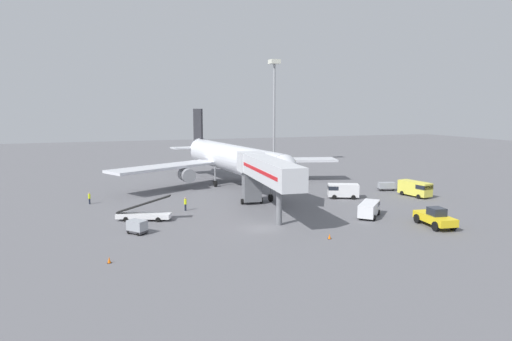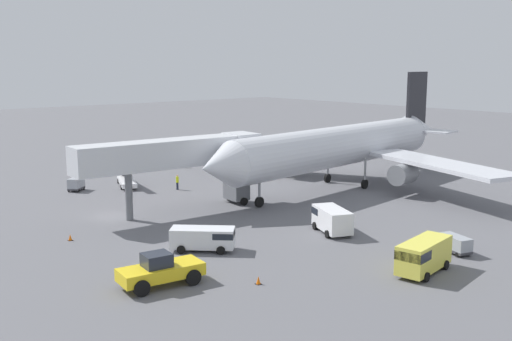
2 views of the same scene
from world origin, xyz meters
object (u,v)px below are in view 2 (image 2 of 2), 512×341
at_px(airplane_at_gate, 344,146).
at_px(belt_loader_truck, 127,180).
at_px(baggage_cart_mid_right, 455,243).
at_px(ground_crew_worker_foreground, 183,162).
at_px(jet_bridge, 182,156).
at_px(baggage_cart_near_left, 76,184).
at_px(service_van_near_center, 423,255).
at_px(ground_crew_worker_midground, 177,182).
at_px(pushback_tug, 160,271).
at_px(service_van_far_center, 331,219).
at_px(service_van_rear_right, 205,238).
at_px(safety_cone_charlie, 258,280).
at_px(safety_cone_alpha, 70,237).

xyz_separation_m(airplane_at_gate, belt_loader_truck, (-17.10, -20.06, -4.20)).
xyz_separation_m(baggage_cart_mid_right, ground_crew_worker_foreground, (-46.93, 5.23, 0.13)).
bearing_deg(jet_bridge, baggage_cart_near_left, -166.32).
relative_size(jet_bridge, belt_loader_truck, 2.92).
bearing_deg(baggage_cart_mid_right, jet_bridge, -160.43).
relative_size(belt_loader_truck, baggage_cart_near_left, 2.83).
relative_size(airplane_at_gate, belt_loader_truck, 6.66).
relative_size(service_van_near_center, ground_crew_worker_midground, 3.08).
xyz_separation_m(pushback_tug, baggage_cart_mid_right, (8.78, 21.55, -0.30)).
bearing_deg(service_van_far_center, belt_loader_truck, -172.52).
xyz_separation_m(baggage_cart_near_left, ground_crew_worker_foreground, (-5.14, 18.23, 0.07)).
relative_size(airplane_at_gate, jet_bridge, 2.28).
bearing_deg(pushback_tug, airplane_at_gate, 112.95).
bearing_deg(service_van_near_center, airplane_at_gate, 142.35).
bearing_deg(service_van_rear_right, ground_crew_worker_foreground, 149.31).
bearing_deg(service_van_near_center, belt_loader_truck, -178.40).
bearing_deg(safety_cone_charlie, service_van_near_center, 60.68).
bearing_deg(pushback_tug, service_van_rear_right, 123.25).
relative_size(service_van_far_center, ground_crew_worker_foreground, 2.97).
bearing_deg(service_van_rear_right, jet_bridge, 154.24).
bearing_deg(service_van_rear_right, baggage_cart_mid_right, 48.18).
distance_m(service_van_rear_right, service_van_near_center, 16.83).
xyz_separation_m(service_van_near_center, ground_crew_worker_foreground, (-48.03, 11.16, -0.44)).
distance_m(jet_bridge, service_van_rear_right, 14.12).
bearing_deg(safety_cone_charlie, ground_crew_worker_midground, 156.87).
relative_size(airplane_at_gate, ground_crew_worker_foreground, 26.63).
relative_size(belt_loader_truck, service_van_rear_right, 1.36).
bearing_deg(ground_crew_worker_midground, safety_cone_charlie, -23.13).
distance_m(airplane_at_gate, baggage_cart_mid_right, 27.07).
relative_size(service_van_near_center, ground_crew_worker_foreground, 3.27).
xyz_separation_m(baggage_cart_mid_right, safety_cone_alpha, (-22.80, -21.88, -0.50)).
bearing_deg(belt_loader_truck, airplane_at_gate, 49.55).
bearing_deg(service_van_rear_right, safety_cone_alpha, -143.45).
height_order(airplane_at_gate, baggage_cart_mid_right, airplane_at_gate).
height_order(service_van_near_center, safety_cone_alpha, service_van_near_center).
bearing_deg(safety_cone_charlie, service_van_rear_right, 169.61).
bearing_deg(baggage_cart_near_left, service_van_near_center, 9.36).
height_order(pushback_tug, ground_crew_worker_foreground, pushback_tug).
bearing_deg(safety_cone_alpha, ground_crew_worker_midground, 122.90).
bearing_deg(pushback_tug, service_van_far_center, 94.79).
distance_m(ground_crew_worker_foreground, safety_cone_charlie, 47.38).
bearing_deg(airplane_at_gate, belt_loader_truck, -130.45).
height_order(baggage_cart_near_left, safety_cone_charlie, baggage_cart_near_left).
xyz_separation_m(service_van_rear_right, baggage_cart_mid_right, (13.22, 14.77, -0.30)).
distance_m(baggage_cart_near_left, ground_crew_worker_midground, 11.84).
xyz_separation_m(baggage_cart_mid_right, safety_cone_charlie, (-4.74, -16.33, -0.49)).
bearing_deg(service_van_far_center, service_van_near_center, -13.79).
bearing_deg(service_van_rear_right, belt_loader_truck, 164.26).
distance_m(airplane_at_gate, safety_cone_charlie, 35.05).
distance_m(pushback_tug, service_van_near_center, 18.48).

